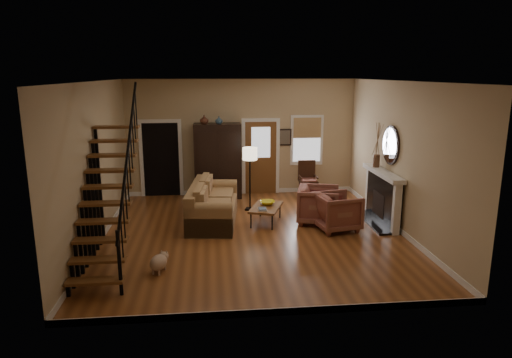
{
  "coord_description": "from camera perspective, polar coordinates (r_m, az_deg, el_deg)",
  "views": [
    {
      "loc": [
        -0.9,
        -9.47,
        3.47
      ],
      "look_at": [
        0.1,
        0.4,
        1.15
      ],
      "focal_mm": 32.0,
      "sensor_mm": 36.0,
      "label": 1
    }
  ],
  "objects": [
    {
      "name": "vase_a",
      "position": [
        12.59,
        -6.5,
        7.4
      ],
      "size": [
        0.24,
        0.24,
        0.25
      ],
      "primitive_type": "imported",
      "color": "#4C2619",
      "rests_on": "armoire"
    },
    {
      "name": "side_chair",
      "position": [
        13.06,
        6.52,
        -0.02
      ],
      "size": [
        0.54,
        0.54,
        1.02
      ],
      "primitive_type": null,
      "color": "#361E11",
      "rests_on": "ground"
    },
    {
      "name": "coffee_table",
      "position": [
        10.79,
        1.25,
        -4.47
      ],
      "size": [
        0.94,
        1.21,
        0.41
      ],
      "primitive_type": null,
      "rotation": [
        0.0,
        0.0,
        -0.35
      ],
      "color": "brown",
      "rests_on": "ground"
    },
    {
      "name": "armoire",
      "position": [
        12.85,
        -4.8,
        2.27
      ],
      "size": [
        1.3,
        0.6,
        2.1
      ],
      "primitive_type": null,
      "color": "black",
      "rests_on": "ground"
    },
    {
      "name": "vase_b",
      "position": [
        12.59,
        -4.66,
        7.35
      ],
      "size": [
        0.2,
        0.2,
        0.21
      ],
      "primitive_type": "imported",
      "color": "#334C60",
      "rests_on": "armoire"
    },
    {
      "name": "floor_lamp",
      "position": [
        11.64,
        -0.76,
        -0.02
      ],
      "size": [
        0.47,
        0.47,
        1.63
      ],
      "primitive_type": null,
      "rotation": [
        0.0,
        0.0,
        -0.32
      ],
      "color": "black",
      "rests_on": "ground"
    },
    {
      "name": "armchair_left",
      "position": [
        10.44,
        10.1,
        -4.04
      ],
      "size": [
        1.07,
        1.05,
        0.84
      ],
      "primitive_type": "imported",
      "rotation": [
        0.0,
        0.0,
        1.76
      ],
      "color": "maroon",
      "rests_on": "ground"
    },
    {
      "name": "fireplace",
      "position": [
        11.1,
        15.7,
        -1.59
      ],
      "size": [
        0.33,
        1.95,
        2.3
      ],
      "color": "black",
      "rests_on": "ground"
    },
    {
      "name": "books",
      "position": [
        10.43,
        0.8,
        -3.79
      ],
      "size": [
        0.19,
        0.26,
        0.05
      ],
      "primitive_type": null,
      "color": "beige",
      "rests_on": "coffee_table"
    },
    {
      "name": "bowl",
      "position": [
        10.87,
        1.42,
        -2.98
      ],
      "size": [
        0.36,
        0.36,
        0.09
      ],
      "primitive_type": "imported",
      "color": "yellow",
      "rests_on": "coffee_table"
    },
    {
      "name": "staircase",
      "position": [
        8.59,
        -18.27,
        -0.09
      ],
      "size": [
        0.94,
        2.8,
        3.2
      ],
      "primitive_type": null,
      "color": "brown",
      "rests_on": "ground"
    },
    {
      "name": "armchair_right",
      "position": [
        10.85,
        7.82,
        -3.22
      ],
      "size": [
        1.17,
        1.15,
        0.87
      ],
      "primitive_type": "imported",
      "rotation": [
        0.0,
        0.0,
        1.3
      ],
      "color": "maroon",
      "rests_on": "ground"
    },
    {
      "name": "room",
      "position": [
        11.42,
        -3.27,
        3.23
      ],
      "size": [
        7.0,
        7.33,
        3.3
      ],
      "color": "brown",
      "rests_on": "ground"
    },
    {
      "name": "sofa",
      "position": [
        10.85,
        -5.38,
        -3.09
      ],
      "size": [
        1.27,
        2.48,
        0.89
      ],
      "primitive_type": null,
      "rotation": [
        0.0,
        0.0,
        -0.1
      ],
      "color": "#977044",
      "rests_on": "ground"
    },
    {
      "name": "dog",
      "position": [
        8.4,
        -12.09,
        -10.3
      ],
      "size": [
        0.42,
        0.53,
        0.34
      ],
      "primitive_type": null,
      "rotation": [
        0.0,
        0.0,
        -0.37
      ],
      "color": "tan",
      "rests_on": "ground"
    }
  ]
}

